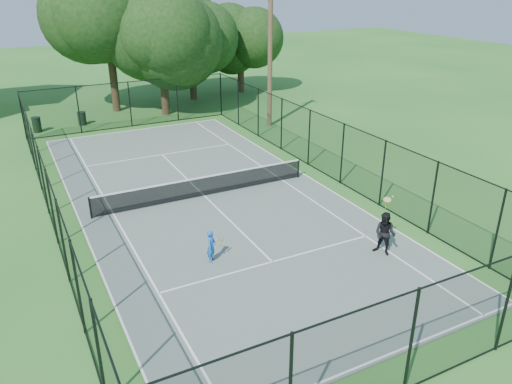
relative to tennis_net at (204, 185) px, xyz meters
name	(u,v)px	position (x,y,z in m)	size (l,w,h in m)	color
ground	(205,197)	(0.00, 0.00, -0.58)	(120.00, 120.00, 0.00)	#286121
tennis_court	(204,197)	(0.00, 0.00, -0.55)	(11.00, 24.00, 0.06)	slate
tennis_net	(204,185)	(0.00, 0.00, 0.00)	(10.08, 0.08, 0.95)	black
fence	(203,166)	(0.00, 0.00, 0.92)	(13.10, 26.10, 3.00)	black
tree_near_left	(108,33)	(0.08, 17.72, 4.98)	(6.93, 6.93, 9.04)	#332114
tree_near_mid	(160,31)	(3.02, 15.07, 5.21)	(7.18, 7.18, 9.39)	#332114
tree_near_right	(191,36)	(6.51, 18.65, 4.35)	(5.62, 5.62, 7.76)	#332114
tree_far_right	(240,43)	(11.18, 19.49, 3.48)	(4.95, 4.95, 6.55)	#332114
trash_bin_left	(37,125)	(-5.73, 14.51, -0.08)	(0.58, 0.58, 0.98)	black
trash_bin_right	(82,118)	(-2.86, 14.97, -0.13)	(0.58, 0.58, 0.88)	black
utility_pole	(270,58)	(8.27, 9.00, 3.87)	(1.40, 0.30, 8.78)	#4C3823
player_blue	(212,246)	(-1.86, -5.38, 0.08)	(0.84, 0.52, 1.20)	blue
player_black	(385,234)	(3.82, -7.72, 0.29)	(1.00, 0.98, 2.05)	black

